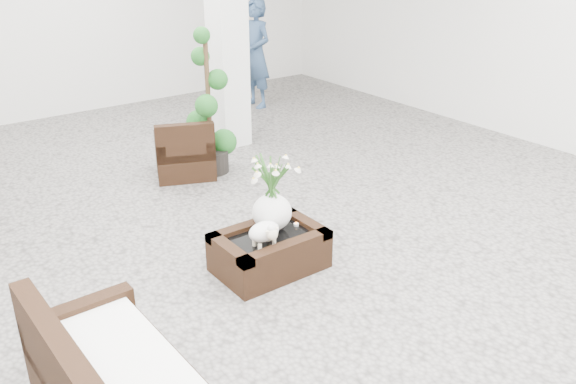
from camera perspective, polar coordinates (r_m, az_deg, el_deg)
ground at (r=5.52m, az=-0.62°, el=-5.56°), size 11.00×11.00×0.00m
column at (r=7.87m, az=-5.84°, el=16.74°), size 0.40×0.40×3.50m
coffee_table at (r=5.18m, az=-1.75°, el=-5.71°), size 0.90×0.60×0.31m
sheep_figurine at (r=4.92m, az=-2.27°, el=-3.93°), size 0.28×0.23×0.21m
planter_narcissus at (r=5.06m, az=-1.55°, el=0.57°), size 0.44×0.44×0.80m
tealight at (r=5.27m, az=0.78°, el=-3.04°), size 0.04×0.04×0.03m
armchair at (r=7.16m, az=-9.75°, el=4.26°), size 0.85×0.83×0.70m
loveseat at (r=3.64m, az=-15.12°, el=-16.67°), size 0.74×1.49×0.79m
topiary at (r=7.06m, az=-7.48°, el=8.26°), size 0.45×0.45×1.67m
shopper at (r=9.80m, az=-3.05°, el=12.85°), size 0.45×0.64×1.69m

